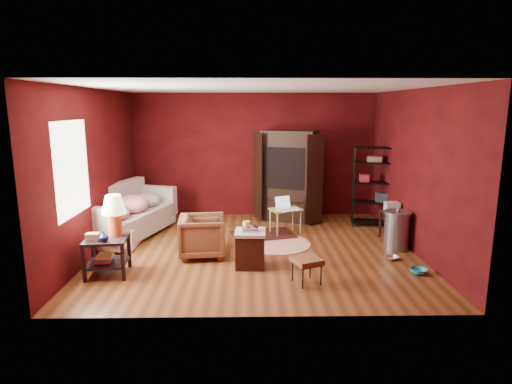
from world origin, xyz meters
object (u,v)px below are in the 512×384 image
at_px(laptop_desk, 285,211).
at_px(sofa, 126,219).
at_px(side_table, 111,227).
at_px(wire_shelving, 374,183).
at_px(hamper, 250,248).
at_px(armchair, 203,234).
at_px(tv_armoire, 289,174).

bearing_deg(laptop_desk, sofa, 162.63).
height_order(side_table, wire_shelving, wire_shelving).
bearing_deg(laptop_desk, hamper, -132.87).
distance_m(hamper, laptop_desk, 1.94).
bearing_deg(wire_shelving, laptop_desk, -154.45).
xyz_separation_m(armchair, laptop_desk, (1.51, 1.30, 0.07)).
bearing_deg(hamper, armchair, 147.85).
height_order(side_table, hamper, side_table).
height_order(hamper, laptop_desk, laptop_desk).
distance_m(armchair, tv_armoire, 2.94).
relative_size(armchair, tv_armoire, 0.39).
xyz_separation_m(sofa, hamper, (2.39, -1.58, -0.06)).
bearing_deg(wire_shelving, armchair, -141.87).
relative_size(armchair, side_table, 0.64).
distance_m(sofa, laptop_desk, 3.10).
relative_size(side_table, laptop_desk, 1.65).
bearing_deg(side_table, wire_shelving, 28.67).
height_order(armchair, side_table, side_table).
height_order(armchair, hamper, armchair).
xyz_separation_m(laptop_desk, wire_shelving, (1.89, 0.53, 0.47)).
bearing_deg(side_table, armchair, 29.54).
height_order(armchair, wire_shelving, wire_shelving).
relative_size(sofa, side_table, 1.53).
distance_m(armchair, hamper, 0.95).
distance_m(sofa, wire_shelving, 5.07).
height_order(tv_armoire, wire_shelving, tv_armoire).
bearing_deg(hamper, sofa, 146.47).
bearing_deg(hamper, side_table, -173.80).
xyz_separation_m(side_table, tv_armoire, (2.95, 3.07, 0.31)).
relative_size(laptop_desk, wire_shelving, 0.43).
relative_size(sofa, armchair, 2.40).
height_order(sofa, armchair, armchair).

